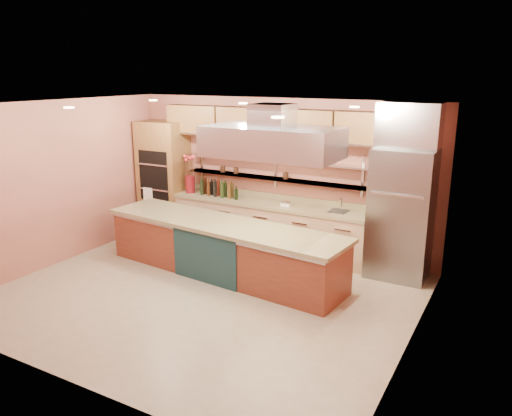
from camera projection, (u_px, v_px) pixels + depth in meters
The scene contains 21 objects.
floor at pixel (204, 296), 7.50m from camera, with size 6.00×5.00×0.02m, color tan.
ceiling at pixel (198, 106), 6.76m from camera, with size 6.00×5.00×0.02m, color black.
wall_back at pixel (279, 175), 9.24m from camera, with size 6.00×0.04×2.80m, color #A8604F.
wall_front at pixel (59, 261), 5.01m from camera, with size 6.00×0.04×2.80m, color #A8604F.
wall_left at pixel (57, 183), 8.52m from camera, with size 0.04×5.00×2.80m, color #A8604F.
wall_right at pixel (416, 238), 5.73m from camera, with size 0.04×5.00×2.80m, color #A8604F.
oven_stack at pixel (164, 178), 10.18m from camera, with size 0.95×0.64×2.30m, color brown.
refrigerator at pixel (401, 214), 7.94m from camera, with size 0.95×0.72×2.10m, color slate.
back_counter at pixel (269, 227), 9.26m from camera, with size 3.84×0.64×0.93m, color tan.
wall_shelf_lower at pixel (273, 178), 9.17m from camera, with size 3.60×0.26×0.03m, color #BBBCC3.
wall_shelf_upper at pixel (273, 160), 9.08m from camera, with size 3.60×0.26×0.03m, color #BBBCC3.
upper_cabinets at pixel (275, 124), 8.84m from camera, with size 4.60×0.36×0.55m, color brown.
range_hood at pixel (272, 142), 7.31m from camera, with size 2.00×1.00×0.45m, color #BBBCC3.
ceiling_downlights at pixel (207, 107), 6.94m from camera, with size 4.00×2.80×0.02m, color #FFE5A5.
island at pixel (223, 248), 8.20m from camera, with size 4.21×0.92×0.88m, color brown.
flower_vase at pixel (190, 184), 9.85m from camera, with size 0.19×0.19×0.34m, color maroon.
oil_bottle_cluster at pixel (220, 189), 9.53m from camera, with size 0.90×0.26×0.29m, color black.
kitchen_scale at pixel (286, 203), 8.90m from camera, with size 0.17×0.13×0.09m, color white.
bar_faucet at pixel (342, 205), 8.51m from camera, with size 0.03×0.03×0.24m, color white.
copper_kettle at pixel (229, 151), 9.50m from camera, with size 0.16×0.16×0.13m, color #BD542B.
green_canister at pixel (240, 151), 9.37m from camera, with size 0.16×0.16×0.20m, color #0F4617.
Camera 1 is at (4.01, -5.66, 3.24)m, focal length 35.00 mm.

